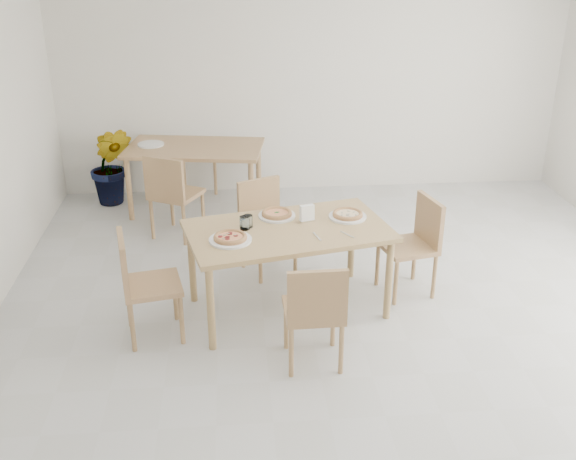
{
  "coord_description": "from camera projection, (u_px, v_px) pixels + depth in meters",
  "views": [
    {
      "loc": [
        -0.95,
        -4.39,
        2.97
      ],
      "look_at": [
        -0.53,
        0.57,
        0.74
      ],
      "focal_mm": 42.0,
      "sensor_mm": 36.0,
      "label": 1
    }
  ],
  "objects": [
    {
      "name": "plate_empty",
      "position": [
        151.0,
        144.0,
        7.54
      ],
      "size": [
        0.29,
        0.29,
        0.02
      ],
      "primitive_type": "cylinder",
      "color": "white",
      "rests_on": "second_table"
    },
    {
      "name": "plate_mushroom",
      "position": [
        348.0,
        217.0,
        5.65
      ],
      "size": [
        0.32,
        0.32,
        0.02
      ],
      "primitive_type": "cylinder",
      "color": "white",
      "rests_on": "main_table"
    },
    {
      "name": "plate_pepperoni",
      "position": [
        230.0,
        240.0,
        5.23
      ],
      "size": [
        0.33,
        0.33,
        0.02
      ],
      "primitive_type": "cylinder",
      "color": "white",
      "rests_on": "main_table"
    },
    {
      "name": "main_table",
      "position": [
        288.0,
        237.0,
        5.48
      ],
      "size": [
        1.78,
        1.26,
        0.75
      ],
      "rotation": [
        0.0,
        0.0,
        0.23
      ],
      "color": "tan",
      "rests_on": "ground"
    },
    {
      "name": "chair_north",
      "position": [
        264.0,
        219.0,
        6.26
      ],
      "size": [
        0.56,
        0.56,
        0.86
      ],
      "rotation": [
        0.0,
        0.0,
        0.43
      ],
      "color": "#A37951",
      "rests_on": "ground"
    },
    {
      "name": "chair_west",
      "position": [
        141.0,
        279.0,
        5.16
      ],
      "size": [
        0.51,
        0.51,
        0.88
      ],
      "rotation": [
        0.0,
        0.0,
        1.77
      ],
      "color": "#A37951",
      "rests_on": "ground"
    },
    {
      "name": "chair_back_n",
      "position": [
        205.0,
        145.0,
        8.29
      ],
      "size": [
        0.55,
        0.55,
        0.91
      ],
      "rotation": [
        0.0,
        0.0,
        -0.24
      ],
      "color": "#A37951",
      "rests_on": "ground"
    },
    {
      "name": "pizza_pepperoni",
      "position": [
        230.0,
        237.0,
        5.22
      ],
      "size": [
        0.34,
        0.34,
        0.03
      ],
      "rotation": [
        0.0,
        0.0,
        0.41
      ],
      "color": "tan",
      "rests_on": "plate_pepperoni"
    },
    {
      "name": "fork_a",
      "position": [
        347.0,
        235.0,
        5.33
      ],
      "size": [
        0.1,
        0.14,
        0.01
      ],
      "primitive_type": "cube",
      "rotation": [
        0.0,
        0.0,
        0.59
      ],
      "color": "silver",
      "rests_on": "main_table"
    },
    {
      "name": "chair_back_s",
      "position": [
        171.0,
        191.0,
        6.86
      ],
      "size": [
        0.61,
        0.61,
        0.91
      ],
      "rotation": [
        0.0,
        0.0,
        2.65
      ],
      "color": "#A37951",
      "rests_on": "ground"
    },
    {
      "name": "potted_plant",
      "position": [
        112.0,
        166.0,
        7.77
      ],
      "size": [
        0.57,
        0.49,
        0.93
      ],
      "primitive_type": "imported",
      "rotation": [
        0.0,
        0.0,
        -0.18
      ],
      "color": "#1B5D1F",
      "rests_on": "ground"
    },
    {
      "name": "tumbler_a",
      "position": [
        245.0,
        223.0,
        5.41
      ],
      "size": [
        0.08,
        0.08,
        0.11
      ],
      "primitive_type": "cylinder",
      "color": "white",
      "rests_on": "main_table"
    },
    {
      "name": "tumbler_b",
      "position": [
        248.0,
        221.0,
        5.45
      ],
      "size": [
        0.08,
        0.08,
        0.1
      ],
      "primitive_type": "cylinder",
      "color": "white",
      "rests_on": "main_table"
    },
    {
      "name": "pizza_margherita",
      "position": [
        277.0,
        213.0,
        5.66
      ],
      "size": [
        0.3,
        0.3,
        0.03
      ],
      "rotation": [
        0.0,
        0.0,
        -0.17
      ],
      "color": "tan",
      "rests_on": "plate_margherita"
    },
    {
      "name": "pizza_mushroom",
      "position": [
        348.0,
        214.0,
        5.64
      ],
      "size": [
        0.29,
        0.29,
        0.03
      ],
      "rotation": [
        0.0,
        0.0,
        0.15
      ],
      "color": "tan",
      "rests_on": "plate_mushroom"
    },
    {
      "name": "napkin_holder",
      "position": [
        307.0,
        214.0,
        5.55
      ],
      "size": [
        0.14,
        0.1,
        0.14
      ],
      "rotation": [
        0.0,
        0.0,
        0.29
      ],
      "color": "silver",
      "rests_on": "main_table"
    },
    {
      "name": "plate_margherita",
      "position": [
        277.0,
        216.0,
        5.66
      ],
      "size": [
        0.31,
        0.31,
        0.02
      ],
      "primitive_type": "cylinder",
      "color": "white",
      "rests_on": "main_table"
    },
    {
      "name": "chair_east",
      "position": [
        416.0,
        239.0,
        5.85
      ],
      "size": [
        0.52,
        0.52,
        0.87
      ],
      "rotation": [
        0.0,
        0.0,
        -1.34
      ],
      "color": "#A37951",
      "rests_on": "ground"
    },
    {
      "name": "chair_south",
      "position": [
        315.0,
        309.0,
        4.79
      ],
      "size": [
        0.43,
        0.43,
        0.85
      ],
      "rotation": [
        0.0,
        0.0,
        3.16
      ],
      "color": "#A37951",
      "rests_on": "ground"
    },
    {
      "name": "fork_b",
      "position": [
        317.0,
        237.0,
        5.29
      ],
      "size": [
        0.05,
        0.17,
        0.01
      ],
      "primitive_type": "cube",
      "rotation": [
        0.0,
        0.0,
        0.24
      ],
      "color": "silver",
      "rests_on": "main_table"
    },
    {
      "name": "second_table",
      "position": [
        195.0,
        154.0,
        7.52
      ],
      "size": [
        1.6,
        1.07,
        0.75
      ],
      "rotation": [
        0.0,
        0.0,
        -0.15
      ],
      "color": "#A37951",
      "rests_on": "ground"
    }
  ]
}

